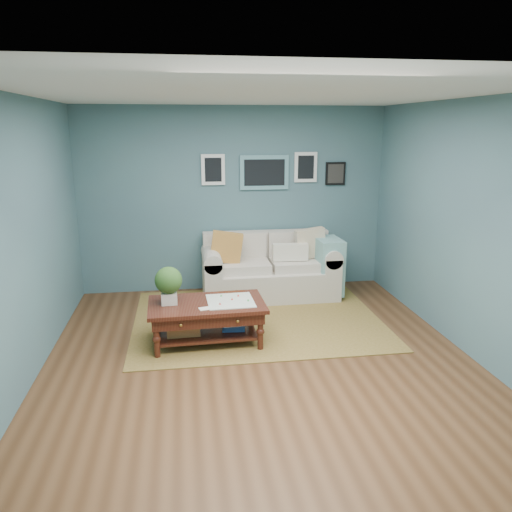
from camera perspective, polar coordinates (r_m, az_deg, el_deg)
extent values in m
plane|color=brown|center=(5.43, 0.45, -11.68)|extent=(5.00, 5.00, 0.00)
plane|color=white|center=(4.88, 0.52, 18.08)|extent=(5.00, 5.00, 0.00)
cube|color=#415C6A|center=(7.42, -2.53, 6.41)|extent=(4.50, 0.02, 2.70)
cube|color=#415C6A|center=(2.65, 9.00, -8.99)|extent=(4.50, 0.02, 2.70)
cube|color=#415C6A|center=(5.15, -25.12, 1.39)|extent=(0.02, 5.00, 2.70)
cube|color=#415C6A|center=(5.77, 23.17, 2.89)|extent=(0.02, 5.00, 2.70)
cube|color=#5F959F|center=(7.41, 0.96, 9.53)|extent=(0.72, 0.03, 0.50)
cube|color=black|center=(7.40, 0.98, 9.51)|extent=(0.60, 0.01, 0.38)
cube|color=white|center=(7.32, -4.92, 9.81)|extent=(0.34, 0.03, 0.44)
cube|color=white|center=(7.53, 5.69, 10.07)|extent=(0.34, 0.03, 0.44)
cube|color=black|center=(7.67, 9.06, 9.29)|extent=(0.30, 0.03, 0.34)
cube|color=brown|center=(6.47, 0.10, -7.16)|extent=(3.11, 2.48, 0.01)
cube|color=beige|center=(7.25, 1.53, -3.04)|extent=(1.42, 0.88, 0.42)
cube|color=beige|center=(7.45, 1.11, 1.05)|extent=(1.86, 0.22, 0.48)
cube|color=beige|center=(7.12, -5.06, -2.56)|extent=(0.24, 0.88, 0.62)
cube|color=beige|center=(7.40, 7.89, -1.99)|extent=(0.24, 0.88, 0.62)
cylinder|color=beige|center=(7.04, -5.12, -0.15)|extent=(0.26, 0.88, 0.26)
cylinder|color=beige|center=(7.32, 7.97, 0.34)|extent=(0.26, 0.88, 0.26)
cube|color=beige|center=(7.06, -1.41, -1.19)|extent=(0.72, 0.56, 0.13)
cube|color=beige|center=(7.18, 4.62, -0.95)|extent=(0.72, 0.56, 0.13)
cube|color=beige|center=(7.26, -1.69, 1.26)|extent=(0.72, 0.12, 0.36)
cube|color=beige|center=(7.39, 4.17, 1.46)|extent=(0.72, 0.12, 0.36)
cube|color=orange|center=(6.97, -3.39, 1.01)|extent=(0.48, 0.17, 0.47)
cube|color=beige|center=(7.24, 6.22, 1.47)|extent=(0.47, 0.18, 0.46)
cube|color=beige|center=(7.08, 3.94, 0.46)|extent=(0.50, 0.12, 0.24)
cube|color=#87C5C4|center=(7.25, 8.19, -1.12)|extent=(0.34, 0.55, 0.80)
cube|color=#36100B|center=(5.65, -5.67, -5.54)|extent=(1.32, 0.80, 0.04)
cube|color=#36100B|center=(5.68, -5.64, -6.35)|extent=(1.23, 0.71, 0.13)
cube|color=#36100B|center=(5.78, -5.58, -8.73)|extent=(1.12, 0.60, 0.03)
sphere|color=gold|center=(5.35, -8.58, -7.83)|extent=(0.03, 0.03, 0.03)
sphere|color=gold|center=(5.39, -2.10, -7.48)|extent=(0.03, 0.03, 0.03)
cylinder|color=#36100B|center=(5.46, -11.29, -9.25)|extent=(0.06, 0.06, 0.44)
cylinder|color=#36100B|center=(5.54, 0.51, -8.59)|extent=(0.06, 0.06, 0.44)
cylinder|color=#36100B|center=(6.00, -11.23, -7.02)|extent=(0.06, 0.06, 0.44)
cylinder|color=#36100B|center=(6.08, -0.53, -6.46)|extent=(0.06, 0.06, 0.44)
cube|color=silver|center=(5.66, -9.88, -4.73)|extent=(0.18, 0.18, 0.13)
sphere|color=#1E471A|center=(5.60, -9.98, -2.75)|extent=(0.30, 0.30, 0.30)
cube|color=silver|center=(5.67, -2.94, -5.14)|extent=(0.53, 0.53, 0.01)
cube|color=#A67442|center=(5.72, -8.33, -7.75)|extent=(0.38, 0.27, 0.22)
cube|color=#254D94|center=(5.80, -2.61, -7.80)|extent=(0.27, 0.20, 0.12)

